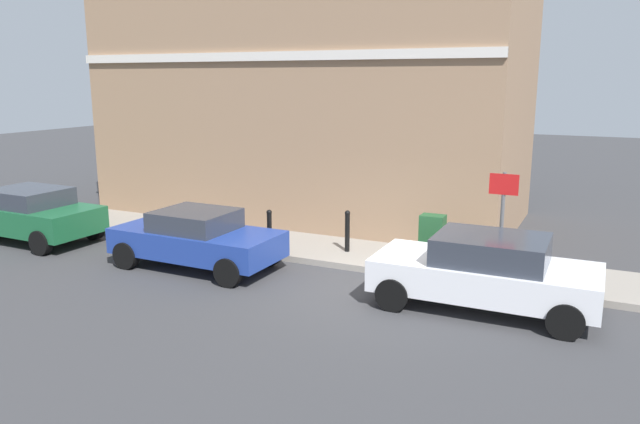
% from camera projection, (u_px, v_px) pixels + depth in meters
% --- Properties ---
extents(ground, '(80.00, 80.00, 0.00)m').
position_uv_depth(ground, '(371.00, 289.00, 12.91)').
color(ground, '#38383A').
extents(sidewalk, '(2.21, 30.00, 0.15)m').
position_uv_depth(sidewalk, '(198.00, 233.00, 17.28)').
color(sidewalk, gray).
rests_on(sidewalk, ground).
extents(corner_building, '(6.10, 12.81, 8.09)m').
position_uv_depth(corner_building, '(313.00, 88.00, 19.37)').
color(corner_building, '#937256').
rests_on(corner_building, ground).
extents(car_white, '(1.96, 4.20, 1.45)m').
position_uv_depth(car_white, '(486.00, 271.00, 11.69)').
color(car_white, silver).
rests_on(car_white, ground).
extents(car_blue, '(1.90, 3.99, 1.37)m').
position_uv_depth(car_blue, '(197.00, 238.00, 14.28)').
color(car_blue, navy).
rests_on(car_blue, ground).
extents(car_green, '(2.01, 4.34, 1.45)m').
position_uv_depth(car_green, '(26.00, 213.00, 16.70)').
color(car_green, '#195933').
rests_on(car_green, ground).
extents(utility_cabinet, '(0.46, 0.61, 1.15)m').
position_uv_depth(utility_cabinet, '(432.00, 241.00, 14.10)').
color(utility_cabinet, '#1E4C28').
rests_on(utility_cabinet, sidewalk).
extents(bollard_near_cabinet, '(0.14, 0.14, 1.04)m').
position_uv_depth(bollard_near_cabinet, '(347.00, 230.00, 15.10)').
color(bollard_near_cabinet, black).
rests_on(bollard_near_cabinet, sidewalk).
extents(bollard_far_kerb, '(0.14, 0.14, 1.04)m').
position_uv_depth(bollard_far_kerb, '(269.00, 229.00, 15.19)').
color(bollard_far_kerb, black).
rests_on(bollard_far_kerb, sidewalk).
extents(street_sign, '(0.08, 0.60, 2.30)m').
position_uv_depth(street_sign, '(502.00, 209.00, 12.85)').
color(street_sign, '#59595B').
rests_on(street_sign, sidewalk).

